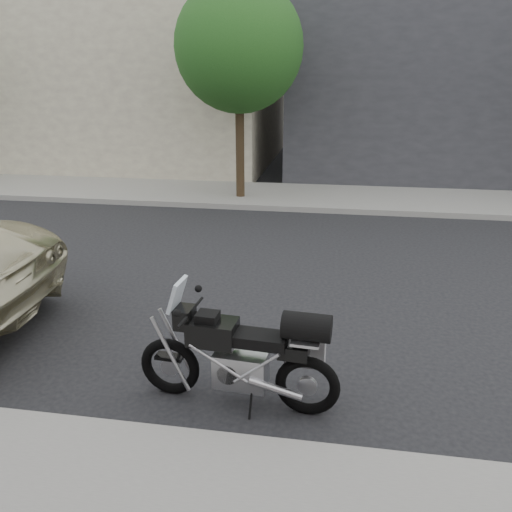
# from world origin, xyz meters

# --- Properties ---
(ground) EXTENTS (120.00, 120.00, 0.00)m
(ground) POSITION_xyz_m (0.00, 0.00, 0.00)
(ground) COLOR black
(ground) RESTS_ON ground
(far_sidewalk) EXTENTS (44.00, 3.00, 0.15)m
(far_sidewalk) POSITION_xyz_m (0.00, -6.50, 0.07)
(far_sidewalk) COLOR gray
(far_sidewalk) RESTS_ON ground
(far_building_dark) EXTENTS (16.00, 11.00, 7.00)m
(far_building_dark) POSITION_xyz_m (-7.00, -13.50, 3.50)
(far_building_dark) COLOR #2C2C32
(far_building_dark) RESTS_ON ground
(far_building_cream) EXTENTS (14.00, 11.00, 8.00)m
(far_building_cream) POSITION_xyz_m (9.00, -13.50, 4.00)
(far_building_cream) COLOR #9F927F
(far_building_cream) RESTS_ON ground
(street_tree_mid) EXTENTS (3.40, 3.40, 5.70)m
(street_tree_mid) POSITION_xyz_m (2.00, -6.00, 4.14)
(street_tree_mid) COLOR #352718
(street_tree_mid) RESTS_ON far_sidewalk
(motorcycle) EXTENTS (2.28, 0.73, 1.44)m
(motorcycle) POSITION_xyz_m (0.12, 3.30, 0.62)
(motorcycle) COLOR black
(motorcycle) RESTS_ON ground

